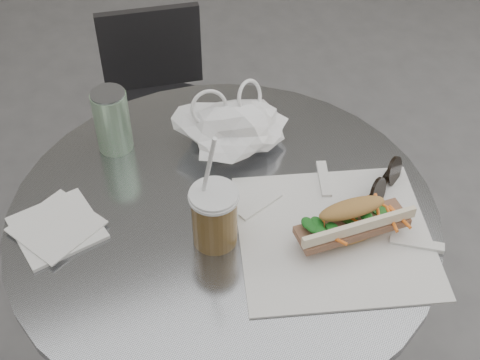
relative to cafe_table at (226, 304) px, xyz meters
name	(u,v)px	position (x,y,z in m)	size (l,w,h in m)	color
cafe_table	(226,304)	(0.00, 0.00, 0.00)	(0.76, 0.76, 0.74)	slate
chair_far	(164,146)	(0.08, 0.69, -0.16)	(0.36, 0.38, 0.68)	#2A2A2C
sandwich_paper	(334,235)	(0.16, -0.12, 0.28)	(0.32, 0.31, 0.00)	white
banh_mi	(352,222)	(0.18, -0.13, 0.31)	(0.24, 0.10, 0.08)	#AF8742
iced_coffee	(214,216)	(-0.03, -0.05, 0.33)	(0.08, 0.08, 0.24)	brown
sunglasses	(384,183)	(0.29, -0.06, 0.29)	(0.11, 0.09, 0.05)	black
plastic_bag	(233,130)	(0.08, 0.15, 0.32)	(0.20, 0.15, 0.10)	white
napkin_stack	(57,227)	(-0.28, 0.07, 0.28)	(0.17, 0.17, 0.01)	white
drink_can	(112,120)	(-0.13, 0.24, 0.34)	(0.07, 0.07, 0.13)	#60A665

